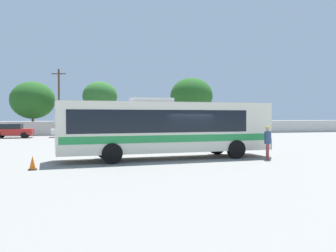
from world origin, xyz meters
The scene contains 13 objects.
ground_plane centered at (0.00, 10.00, 0.00)m, with size 300.00×300.00×0.00m, color gray.
perimeter_wall centered at (0.00, 26.97, 0.86)m, with size 80.00×0.30×1.71m, color beige.
coach_bus_cream_green centered at (-1.20, 0.32, 1.81)m, with size 12.14×3.36×3.38m.
attendant_by_bus_door centered at (4.18, -1.50, 1.03)m, with size 0.50×0.50×1.81m.
parked_car_leftmost_red centered at (-12.63, 22.99, 0.81)m, with size 4.30×2.16×1.54m.
parked_car_second_white centered at (-6.46, 23.28, 0.76)m, with size 4.33×2.18×1.43m.
parked_car_third_dark_blue centered at (-0.21, 23.27, 0.77)m, with size 4.34×2.08×1.44m.
parked_car_rightmost_silver centered at (6.92, 22.86, 0.81)m, with size 4.54×2.24×1.55m.
utility_pole_near centered at (-7.98, 29.38, 4.39)m, with size 1.76×0.61×8.42m.
roadside_tree_left centered at (-11.45, 31.96, 4.49)m, with size 5.83×5.83×6.98m.
roadside_tree_midleft centered at (-2.64, 31.34, 5.12)m, with size 4.73×4.73×7.14m.
roadside_tree_midright centered at (9.95, 29.30, 5.23)m, with size 5.95×5.95×7.76m.
traffic_cone_on_apron centered at (-7.88, -2.30, 0.31)m, with size 0.36×0.36×0.64m.
Camera 1 is at (-6.07, -19.25, 2.40)m, focal length 38.66 mm.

